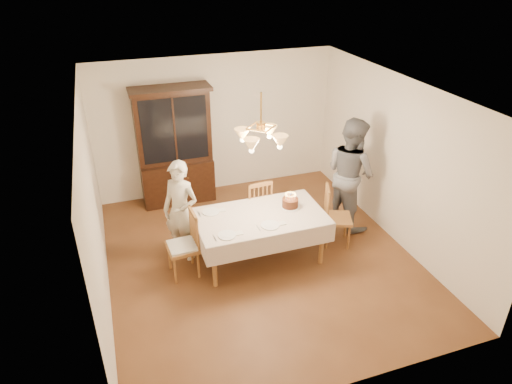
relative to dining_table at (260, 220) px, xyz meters
name	(u,v)px	position (x,y,z in m)	size (l,w,h in m)	color
ground	(260,257)	(0.00, 0.00, -0.68)	(5.00, 5.00, 0.00)	#583119
room_shell	(261,165)	(0.00, 0.00, 0.90)	(5.00, 5.00, 5.00)	white
dining_table	(260,220)	(0.00, 0.00, 0.00)	(1.90, 1.10, 0.76)	brown
china_hutch	(175,148)	(-0.84, 2.25, 0.36)	(1.38, 0.54, 2.16)	black
chair_far_side	(256,209)	(0.18, 0.72, -0.24)	(0.47, 0.45, 1.00)	brown
chair_left_end	(183,247)	(-1.17, 0.01, -0.23)	(0.45, 0.47, 1.00)	brown
chair_right_end	(337,219)	(1.28, 0.00, -0.24)	(0.55, 0.56, 1.00)	brown
elderly_woman	(181,211)	(-1.09, 0.44, 0.11)	(0.58, 0.38, 1.58)	beige
adult_in_grey	(350,173)	(1.75, 0.50, 0.27)	(0.92, 0.72, 1.90)	slate
birthday_cake	(290,203)	(0.51, 0.09, 0.15)	(0.30, 0.30, 0.23)	white
place_setting_near_left	(228,235)	(-0.59, -0.35, 0.08)	(0.40, 0.25, 0.02)	white
place_setting_near_right	(271,225)	(0.05, -0.30, 0.08)	(0.41, 0.27, 0.02)	white
place_setting_far_left	(212,212)	(-0.66, 0.33, 0.08)	(0.40, 0.26, 0.02)	white
chandelier	(261,138)	(0.00, 0.00, 1.29)	(0.62, 0.62, 0.73)	#BF8C3F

